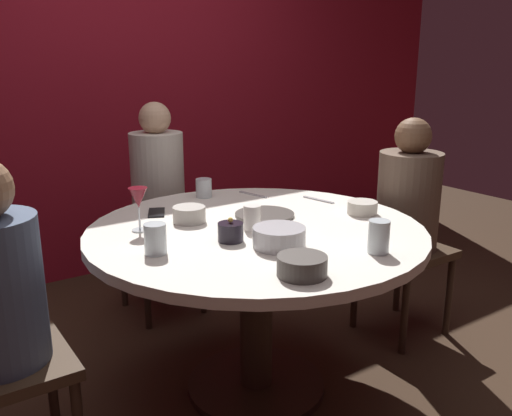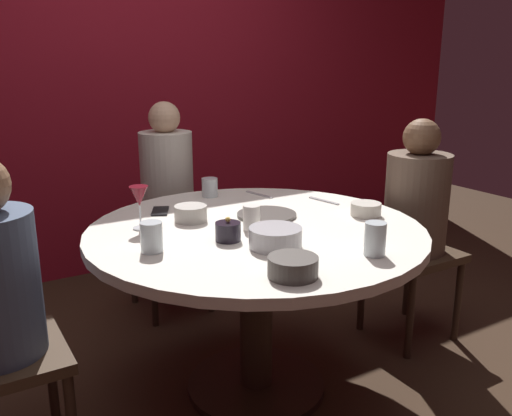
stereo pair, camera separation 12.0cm
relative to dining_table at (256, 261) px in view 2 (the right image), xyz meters
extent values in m
plane|color=#382619|center=(0.00, 0.00, -0.60)|extent=(8.00, 8.00, 0.00)
cube|color=maroon|center=(0.00, 1.76, 0.70)|extent=(6.00, 0.10, 2.60)
cylinder|color=silver|center=(0.00, 0.00, 0.13)|extent=(1.37, 1.37, 0.04)
cylinder|color=#332319|center=(0.00, 0.00, -0.24)|extent=(0.14, 0.14, 0.70)
cylinder|color=#2D2116|center=(0.00, 0.00, -0.58)|extent=(0.60, 0.60, 0.03)
cube|color=#3F2D1E|center=(-0.98, 0.00, -0.15)|extent=(0.40, 0.40, 0.04)
cylinder|color=#332319|center=(-0.81, 0.17, -0.38)|extent=(0.04, 0.04, 0.43)
cube|color=#3F2D1E|center=(0.00, 0.95, -0.15)|extent=(0.40, 0.40, 0.04)
cylinder|color=beige|center=(0.00, 0.95, 0.15)|extent=(0.29, 0.29, 0.55)
sphere|color=tan|center=(0.00, 0.95, 0.51)|extent=(0.17, 0.17, 0.17)
cylinder|color=#332319|center=(-0.17, 1.12, -0.38)|extent=(0.04, 0.04, 0.43)
cylinder|color=#332319|center=(-0.17, 0.78, -0.38)|extent=(0.04, 0.04, 0.43)
cylinder|color=#332319|center=(0.17, 1.12, -0.38)|extent=(0.04, 0.04, 0.43)
cylinder|color=#332319|center=(0.17, 0.78, -0.38)|extent=(0.04, 0.04, 0.43)
cube|color=#3F2D1E|center=(0.93, 0.00, -0.15)|extent=(0.40, 0.40, 0.04)
cylinder|color=brown|center=(0.93, 0.00, 0.12)|extent=(0.31, 0.31, 0.49)
sphere|color=brown|center=(0.93, 0.00, 0.45)|extent=(0.18, 0.18, 0.18)
cylinder|color=#332319|center=(1.10, 0.17, -0.38)|extent=(0.04, 0.04, 0.43)
cylinder|color=#332319|center=(0.76, 0.17, -0.38)|extent=(0.04, 0.04, 0.43)
cylinder|color=#332319|center=(1.10, -0.17, -0.38)|extent=(0.04, 0.04, 0.43)
cylinder|color=#332319|center=(0.76, -0.17, -0.38)|extent=(0.04, 0.04, 0.43)
cylinder|color=black|center=(-0.18, -0.09, 0.18)|extent=(0.10, 0.10, 0.07)
sphere|color=#F9D159|center=(-0.18, -0.09, 0.23)|extent=(0.02, 0.02, 0.02)
cylinder|color=silver|center=(-0.41, 0.22, 0.15)|extent=(0.06, 0.06, 0.01)
cylinder|color=silver|center=(-0.41, 0.22, 0.20)|extent=(0.01, 0.01, 0.09)
cone|color=maroon|center=(-0.41, 0.22, 0.28)|extent=(0.08, 0.08, 0.08)
cylinder|color=#4C4742|center=(0.12, 0.11, 0.16)|extent=(0.26, 0.26, 0.01)
cube|color=black|center=(-0.25, 0.41, 0.15)|extent=(0.12, 0.16, 0.01)
cylinder|color=#B7B7BC|center=(-0.07, -0.24, 0.18)|extent=(0.19, 0.19, 0.07)
cylinder|color=beige|center=(0.49, -0.11, 0.18)|extent=(0.13, 0.13, 0.06)
cylinder|color=#B2ADA3|center=(-0.19, 0.21, 0.18)|extent=(0.14, 0.14, 0.07)
cylinder|color=#4C4742|center=(-0.17, -0.50, 0.18)|extent=(0.16, 0.16, 0.06)
cylinder|color=silver|center=(0.07, 0.55, 0.19)|extent=(0.08, 0.08, 0.09)
cylinder|color=silver|center=(-0.47, -0.06, 0.20)|extent=(0.08, 0.08, 0.11)
cylinder|color=silver|center=(-0.03, -0.02, 0.20)|extent=(0.07, 0.07, 0.10)
cylinder|color=silver|center=(0.18, -0.49, 0.21)|extent=(0.08, 0.08, 0.12)
cube|color=#B7B7BC|center=(0.49, 0.18, 0.15)|extent=(0.05, 0.18, 0.01)
cube|color=#B7B7BC|center=(0.29, 0.45, 0.15)|extent=(0.06, 0.18, 0.01)
camera|label=1|loc=(-1.19, -1.73, 0.81)|focal=38.02mm
camera|label=2|loc=(-1.09, -1.80, 0.81)|focal=38.02mm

